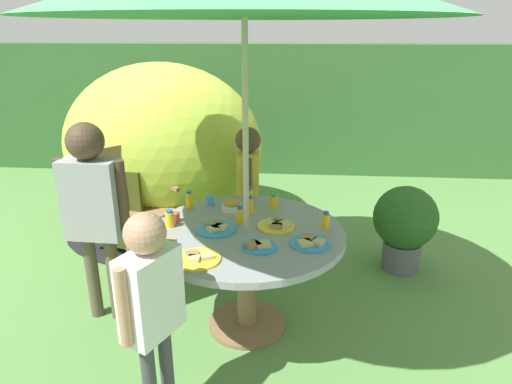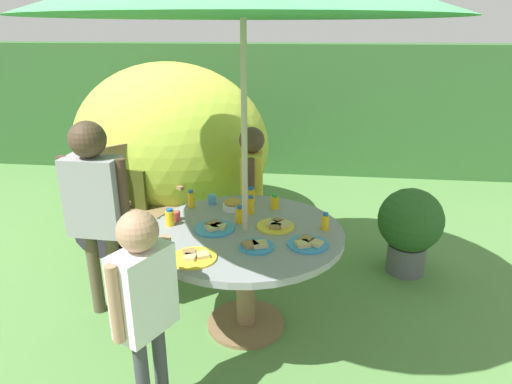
{
  "view_description": "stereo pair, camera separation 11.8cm",
  "coord_description": "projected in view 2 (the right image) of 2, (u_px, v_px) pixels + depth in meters",
  "views": [
    {
      "loc": [
        0.26,
        -2.57,
        1.93
      ],
      "look_at": [
        0.05,
        0.17,
        0.92
      ],
      "focal_mm": 31.47,
      "sensor_mm": 36.0,
      "label": 1
    },
    {
      "loc": [
        0.38,
        -2.56,
        1.93
      ],
      "look_at": [
        0.05,
        0.17,
        0.92
      ],
      "focal_mm": 31.47,
      "sensor_mm": 36.0,
      "label": 2
    }
  ],
  "objects": [
    {
      "name": "ground_plane",
      "position": [
        246.0,
        326.0,
        3.1
      ],
      "size": [
        10.0,
        10.0,
        0.02
      ],
      "primitive_type": "cube",
      "color": "#548442"
    },
    {
      "name": "hedge_backdrop",
      "position": [
        283.0,
        108.0,
        6.29
      ],
      "size": [
        9.0,
        0.7,
        1.73
      ],
      "primitive_type": "cube",
      "color": "#33602D",
      "rests_on": "ground_plane"
    },
    {
      "name": "garden_table",
      "position": [
        245.0,
        249.0,
        2.89
      ],
      "size": [
        1.26,
        1.26,
        0.72
      ],
      "color": "brown",
      "rests_on": "ground_plane"
    },
    {
      "name": "wooden_chair",
      "position": [
        139.0,
        197.0,
        3.81
      ],
      "size": [
        0.66,
        0.68,
        1.03
      ],
      "rotation": [
        0.0,
        0.0,
        0.88
      ],
      "color": "#93704C",
      "rests_on": "ground_plane"
    },
    {
      "name": "dome_tent",
      "position": [
        171.0,
        146.0,
        4.53
      ],
      "size": [
        2.54,
        2.54,
        1.62
      ],
      "rotation": [
        0.0,
        0.0,
        -0.28
      ],
      "color": "#B2C63F",
      "rests_on": "ground_plane"
    },
    {
      "name": "potted_plant",
      "position": [
        410.0,
        226.0,
        3.63
      ],
      "size": [
        0.52,
        0.52,
        0.73
      ],
      "color": "#595960",
      "rests_on": "ground_plane"
    },
    {
      "name": "child_in_yellow_shirt",
      "position": [
        252.0,
        180.0,
        3.65
      ],
      "size": [
        0.2,
        0.41,
        1.2
      ],
      "rotation": [
        0.0,
        0.0,
        -1.49
      ],
      "color": "navy",
      "rests_on": "ground_plane"
    },
    {
      "name": "child_in_grey_shirt",
      "position": [
        95.0,
        197.0,
        2.94
      ],
      "size": [
        0.47,
        0.24,
        1.39
      ],
      "rotation": [
        0.0,
        0.0,
        -0.04
      ],
      "color": "brown",
      "rests_on": "ground_plane"
    },
    {
      "name": "child_in_white_shirt",
      "position": [
        144.0,
        291.0,
        2.16
      ],
      "size": [
        0.28,
        0.36,
        1.16
      ],
      "rotation": [
        0.0,
        0.0,
        1.12
      ],
      "color": "#3F3F47",
      "rests_on": "ground_plane"
    },
    {
      "name": "snack_bowl",
      "position": [
        233.0,
        205.0,
        3.15
      ],
      "size": [
        0.14,
        0.14,
        0.08
      ],
      "color": "white",
      "rests_on": "garden_table"
    },
    {
      "name": "plate_center_back",
      "position": [
        308.0,
        243.0,
        2.65
      ],
      "size": [
        0.24,
        0.24,
        0.03
      ],
      "color": "#338CD8",
      "rests_on": "garden_table"
    },
    {
      "name": "plate_near_right",
      "position": [
        256.0,
        246.0,
        2.62
      ],
      "size": [
        0.21,
        0.21,
        0.03
      ],
      "color": "#338CD8",
      "rests_on": "garden_table"
    },
    {
      "name": "plate_near_left",
      "position": [
        215.0,
        228.0,
        2.86
      ],
      "size": [
        0.26,
        0.26,
        0.03
      ],
      "color": "#338CD8",
      "rests_on": "garden_table"
    },
    {
      "name": "plate_back_edge",
      "position": [
        276.0,
        225.0,
        2.89
      ],
      "size": [
        0.24,
        0.24,
        0.03
      ],
      "color": "yellow",
      "rests_on": "garden_table"
    },
    {
      "name": "plate_mid_left",
      "position": [
        194.0,
        257.0,
        2.49
      ],
      "size": [
        0.26,
        0.26,
        0.03
      ],
      "color": "yellow",
      "rests_on": "garden_table"
    },
    {
      "name": "juice_bottle_far_left",
      "position": [
        239.0,
        215.0,
        2.93
      ],
      "size": [
        0.05,
        0.05,
        0.12
      ],
      "color": "yellow",
      "rests_on": "garden_table"
    },
    {
      "name": "juice_bottle_far_right",
      "position": [
        275.0,
        202.0,
        3.17
      ],
      "size": [
        0.06,
        0.06,
        0.11
      ],
      "color": "yellow",
      "rests_on": "garden_table"
    },
    {
      "name": "juice_bottle_center_front",
      "position": [
        325.0,
        222.0,
        2.84
      ],
      "size": [
        0.05,
        0.05,
        0.11
      ],
      "color": "yellow",
      "rests_on": "garden_table"
    },
    {
      "name": "juice_bottle_mid_right",
      "position": [
        191.0,
        199.0,
        3.19
      ],
      "size": [
        0.05,
        0.05,
        0.13
      ],
      "color": "yellow",
      "rests_on": "garden_table"
    },
    {
      "name": "juice_bottle_front_edge",
      "position": [
        251.0,
        205.0,
        3.08
      ],
      "size": [
        0.04,
        0.04,
        0.13
      ],
      "color": "yellow",
      "rests_on": "garden_table"
    },
    {
      "name": "juice_bottle_spot_a",
      "position": [
        251.0,
        195.0,
        3.3
      ],
      "size": [
        0.06,
        0.06,
        0.11
      ],
      "color": "yellow",
      "rests_on": "garden_table"
    },
    {
      "name": "juice_bottle_spot_b",
      "position": [
        170.0,
        218.0,
        2.9
      ],
      "size": [
        0.06,
        0.06,
        0.12
      ],
      "color": "yellow",
      "rests_on": "garden_table"
    },
    {
      "name": "cup_near",
      "position": [
        212.0,
        199.0,
        3.27
      ],
      "size": [
        0.06,
        0.06,
        0.07
      ],
      "primitive_type": "cylinder",
      "color": "#4C99D8",
      "rests_on": "garden_table"
    },
    {
      "name": "cup_far",
      "position": [
        176.0,
        216.0,
        2.98
      ],
      "size": [
        0.06,
        0.06,
        0.06
      ],
      "primitive_type": "cylinder",
      "color": "#E04C47",
      "rests_on": "garden_table"
    }
  ]
}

